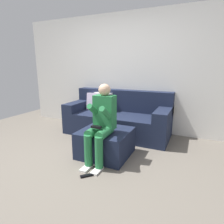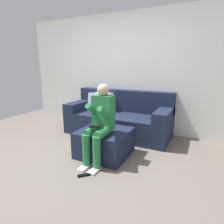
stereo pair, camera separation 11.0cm
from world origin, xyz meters
The scene contains 6 objects.
ground_plane centered at (0.00, 0.00, 0.00)m, with size 6.31×6.31×0.00m, color #6B6359.
wall_back centered at (0.00, 2.03, 1.23)m, with size 4.85×0.10×2.47m, color silver.
couch_sectional centered at (0.08, 1.60, 0.34)m, with size 2.11×0.88×0.89m.
ottoman centered at (0.30, 0.58, 0.21)m, with size 0.76×0.72×0.41m, color #192138.
person_seated centered at (0.34, 0.38, 0.61)m, with size 0.30×0.62×1.14m.
remote_near_ottoman centered at (0.36, -0.08, 0.01)m, with size 0.17×0.05×0.02m, color black.
Camera 2 is at (1.65, -1.88, 1.38)m, focal length 30.42 mm.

